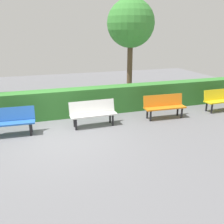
% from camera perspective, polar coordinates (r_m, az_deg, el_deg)
% --- Properties ---
extents(ground_plane, '(23.40, 23.40, 0.00)m').
position_cam_1_polar(ground_plane, '(7.42, -12.24, -6.07)').
color(ground_plane, slate).
extents(bench_yellow, '(1.61, 0.50, 0.86)m').
position_cam_1_polar(bench_yellow, '(10.62, 25.02, 2.93)').
color(bench_yellow, yellow).
rests_on(bench_yellow, ground_plane).
extents(bench_orange, '(1.58, 0.53, 0.86)m').
position_cam_1_polar(bench_orange, '(8.97, 12.52, 1.60)').
color(bench_orange, orange).
rests_on(bench_orange, ground_plane).
extents(bench_white, '(1.58, 0.49, 0.86)m').
position_cam_1_polar(bench_white, '(8.02, -4.63, -0.04)').
color(bench_white, white).
rests_on(bench_white, ground_plane).
extents(bench_blue, '(1.37, 0.53, 0.86)m').
position_cam_1_polar(bench_blue, '(7.91, -23.02, -1.85)').
color(bench_blue, blue).
rests_on(bench_blue, ground_plane).
extents(hedge_row, '(19.40, 0.62, 1.04)m').
position_cam_1_polar(hedge_row, '(9.17, -6.28, 2.57)').
color(hedge_row, '#387F33').
rests_on(hedge_row, ground_plane).
extents(tree_near, '(2.18, 2.18, 4.54)m').
position_cam_1_polar(tree_near, '(11.54, 4.55, 20.45)').
color(tree_near, brown).
rests_on(tree_near, ground_plane).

